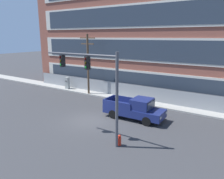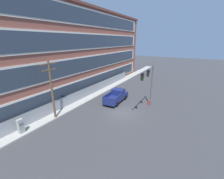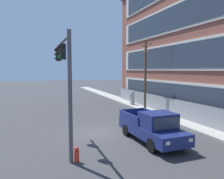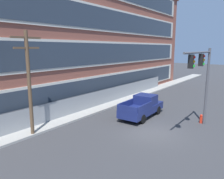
# 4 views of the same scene
# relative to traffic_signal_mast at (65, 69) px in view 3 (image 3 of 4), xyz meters

# --- Properties ---
(ground_plane) EXTENTS (160.00, 160.00, 0.00)m
(ground_plane) POSITION_rel_traffic_signal_mast_xyz_m (-2.73, 2.63, -4.60)
(ground_plane) COLOR #38383A
(sidewalk_building_side) EXTENTS (80.00, 2.07, 0.16)m
(sidewalk_building_side) POSITION_rel_traffic_signal_mast_xyz_m (-2.73, 10.42, -4.52)
(sidewalk_building_side) COLOR #9E9B93
(sidewalk_building_side) RESTS_ON ground
(chain_link_fence) EXTENTS (34.92, 0.06, 1.81)m
(chain_link_fence) POSITION_rel_traffic_signal_mast_xyz_m (-1.34, 10.94, -3.68)
(chain_link_fence) COLOR gray
(chain_link_fence) RESTS_ON ground
(traffic_signal_mast) EXTENTS (6.33, 0.43, 6.44)m
(traffic_signal_mast) POSITION_rel_traffic_signal_mast_xyz_m (0.00, 0.00, 0.00)
(traffic_signal_mast) COLOR #4C4C51
(traffic_signal_mast) RESTS_ON ground
(pickup_truck_navy) EXTENTS (5.64, 2.27, 2.00)m
(pickup_truck_navy) POSITION_rel_traffic_signal_mast_xyz_m (0.46, 5.30, -3.65)
(pickup_truck_navy) COLOR navy
(pickup_truck_navy) RESTS_ON ground
(utility_pole_near_corner) EXTENTS (2.28, 0.26, 7.66)m
(utility_pole_near_corner) POSITION_rel_traffic_signal_mast_xyz_m (-8.51, 9.63, -0.36)
(utility_pole_near_corner) COLOR brown
(utility_pole_near_corner) RESTS_ON ground
(electrical_cabinet) EXTENTS (0.58, 0.43, 1.79)m
(electrical_cabinet) POSITION_rel_traffic_signal_mast_xyz_m (-12.70, 10.05, -3.71)
(electrical_cabinet) COLOR #939993
(electrical_cabinet) RESTS_ON ground
(fire_hydrant) EXTENTS (0.24, 0.24, 0.78)m
(fire_hydrant) POSITION_rel_traffic_signal_mast_xyz_m (1.86, 0.27, -4.22)
(fire_hydrant) COLOR red
(fire_hydrant) RESTS_ON ground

